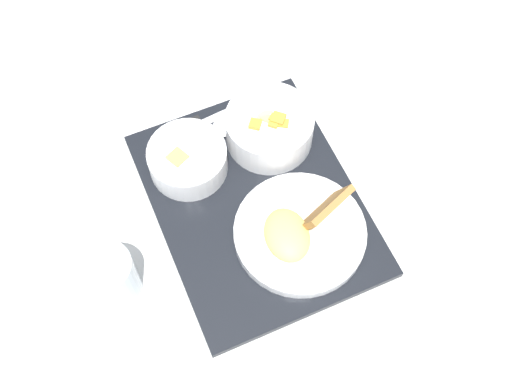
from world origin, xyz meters
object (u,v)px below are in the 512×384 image
at_px(bowl_salad, 269,127).
at_px(spoon, 211,132).
at_px(knife, 194,125).
at_px(bowl_soup, 187,158).
at_px(plate_main, 299,232).
at_px(glass_water, 111,279).

distance_m(bowl_salad, spoon, 0.10).
bearing_deg(knife, spoon, -50.11).
relative_size(bowl_soup, spoon, 0.77).
bearing_deg(plate_main, bowl_salad, 174.71).
distance_m(bowl_salad, knife, 0.12).
height_order(bowl_soup, plate_main, plate_main).
height_order(bowl_salad, plate_main, plate_main).
xyz_separation_m(bowl_soup, knife, (-0.07, 0.03, -0.02)).
relative_size(bowl_salad, plate_main, 0.71).
bearing_deg(bowl_salad, spoon, -115.01).
height_order(bowl_salad, spoon, bowl_salad).
bearing_deg(spoon, plate_main, -76.25).
bearing_deg(bowl_salad, glass_water, -60.87).
relative_size(plate_main, spoon, 1.23).
bearing_deg(glass_water, bowl_salad, 119.13).
height_order(knife, spoon, knife).
distance_m(spoon, glass_water, 0.29).
xyz_separation_m(knife, glass_water, (0.22, -0.18, 0.02)).
relative_size(bowl_soup, knife, 0.65).
relative_size(plate_main, glass_water, 2.11).
xyz_separation_m(bowl_salad, glass_water, (0.16, -0.29, -0.00)).
bearing_deg(spoon, bowl_salad, -28.90).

